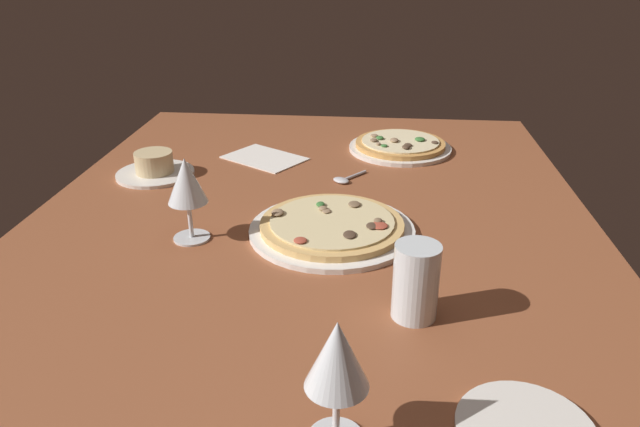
# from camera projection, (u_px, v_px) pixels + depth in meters

# --- Properties ---
(dining_table) EXTENTS (1.50, 1.10, 0.04)m
(dining_table) POSITION_uv_depth(u_px,v_px,m) (309.00, 233.00, 1.14)
(dining_table) COLOR brown
(dining_table) RESTS_ON ground
(pizza_main) EXTENTS (0.31, 0.31, 0.03)m
(pizza_main) POSITION_uv_depth(u_px,v_px,m) (332.00, 227.00, 1.09)
(pizza_main) COLOR white
(pizza_main) RESTS_ON dining_table
(pizza_side) EXTENTS (0.26, 0.26, 0.03)m
(pizza_side) POSITION_uv_depth(u_px,v_px,m) (400.00, 146.00, 1.52)
(pizza_side) COLOR silver
(pizza_side) RESTS_ON dining_table
(ramekin_on_saucer) EXTENTS (0.18, 0.18, 0.06)m
(ramekin_on_saucer) POSITION_uv_depth(u_px,v_px,m) (155.00, 167.00, 1.35)
(ramekin_on_saucer) COLOR silver
(ramekin_on_saucer) RESTS_ON dining_table
(wine_glass_far) EXTENTS (0.07, 0.07, 0.15)m
(wine_glass_far) POSITION_uv_depth(u_px,v_px,m) (187.00, 184.00, 1.03)
(wine_glass_far) COLOR silver
(wine_glass_far) RESTS_ON dining_table
(wine_glass_near) EXTENTS (0.07, 0.07, 0.15)m
(wine_glass_near) POSITION_uv_depth(u_px,v_px,m) (337.00, 360.00, 0.60)
(wine_glass_near) COLOR silver
(wine_glass_near) RESTS_ON dining_table
(water_glass) EXTENTS (0.07, 0.07, 0.11)m
(water_glass) POSITION_uv_depth(u_px,v_px,m) (415.00, 287.00, 0.83)
(water_glass) COLOR silver
(water_glass) RESTS_ON dining_table
(paper_menu) EXTENTS (0.21, 0.23, 0.00)m
(paper_menu) POSITION_uv_depth(u_px,v_px,m) (265.00, 158.00, 1.46)
(paper_menu) COLOR white
(paper_menu) RESTS_ON dining_table
(spoon) EXTENTS (0.09, 0.08, 0.01)m
(spoon) POSITION_uv_depth(u_px,v_px,m) (344.00, 179.00, 1.32)
(spoon) COLOR silver
(spoon) RESTS_ON dining_table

